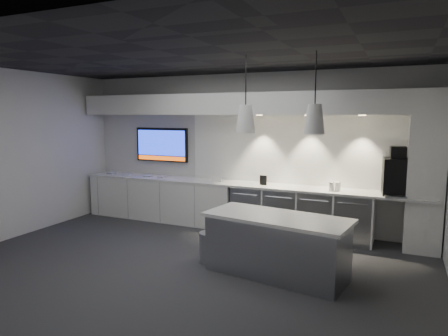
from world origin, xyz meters
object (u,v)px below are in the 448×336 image
at_px(wall_tv, 162,145).
at_px(bin, 210,247).
at_px(island, 277,245).
at_px(coffee_machine, 397,175).

height_order(wall_tv, bin, wall_tv).
distance_m(wall_tv, bin, 3.28).
distance_m(island, coffee_machine, 2.54).
relative_size(bin, coffee_machine, 0.57).
relative_size(island, bin, 4.62).
bearing_deg(bin, coffee_machine, 36.10).
height_order(wall_tv, coffee_machine, wall_tv).
bearing_deg(bin, island, -3.94).
bearing_deg(wall_tv, coffee_machine, -3.01).
bearing_deg(island, wall_tv, 154.90).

